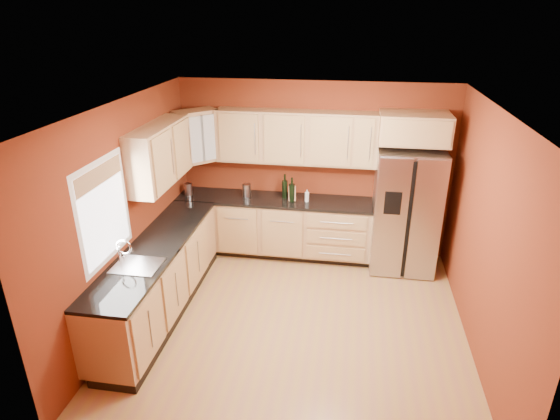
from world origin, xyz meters
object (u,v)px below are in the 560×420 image
at_px(wine_bottle_a, 285,186).
at_px(soap_dispenser, 307,196).
at_px(canister_left, 247,190).
at_px(refrigerator, 405,210).
at_px(knife_block, 292,193).

xyz_separation_m(wine_bottle_a, soap_dispenser, (0.34, -0.09, -0.09)).
distance_m(canister_left, wine_bottle_a, 0.57).
bearing_deg(wine_bottle_a, refrigerator, -4.02).
distance_m(knife_block, soap_dispenser, 0.22).
bearing_deg(refrigerator, soap_dispenser, 178.77).
relative_size(refrigerator, soap_dispenser, 9.83).
bearing_deg(wine_bottle_a, soap_dispenser, -15.23).
bearing_deg(canister_left, wine_bottle_a, 5.02).
distance_m(refrigerator, wine_bottle_a, 1.77).
height_order(refrigerator, wine_bottle_a, refrigerator).
distance_m(canister_left, knife_block, 0.69).
bearing_deg(refrigerator, canister_left, 178.19).
xyz_separation_m(knife_block, soap_dispenser, (0.22, -0.01, -0.02)).
bearing_deg(refrigerator, knife_block, 178.42).
bearing_deg(knife_block, canister_left, 167.99).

